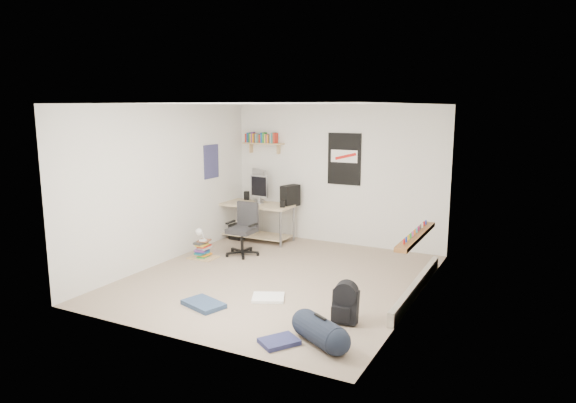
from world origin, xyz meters
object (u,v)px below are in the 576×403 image
at_px(desk, 255,221).
at_px(duffel_bag, 320,332).
at_px(book_stack, 203,249).
at_px(office_chair, 242,227).
at_px(backpack, 346,306).

xyz_separation_m(desk, duffel_bag, (2.81, -3.41, -0.22)).
bearing_deg(book_stack, office_chair, 42.50).
height_order(office_chair, backpack, office_chair).
xyz_separation_m(office_chair, backpack, (2.54, -1.81, -0.29)).
relative_size(desk, backpack, 3.80).
bearing_deg(office_chair, book_stack, -136.64).
bearing_deg(duffel_bag, office_chair, 166.03).
height_order(backpack, book_stack, backpack).
bearing_deg(backpack, office_chair, 136.00).
relative_size(office_chair, backpack, 2.31).
bearing_deg(duffel_bag, book_stack, 176.52).
bearing_deg(backpack, duffel_bag, -102.09).
xyz_separation_m(backpack, duffel_bag, (-0.04, -0.64, -0.06)).
xyz_separation_m(desk, office_chair, (0.31, -0.96, 0.12)).
distance_m(desk, backpack, 3.98).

